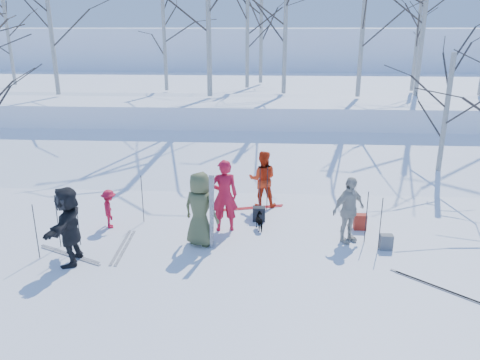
# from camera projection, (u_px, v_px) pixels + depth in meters

# --- Properties ---
(ground) EXTENTS (120.00, 120.00, 0.00)m
(ground) POSITION_uv_depth(u_px,v_px,m) (236.00, 251.00, 11.23)
(ground) COLOR white
(ground) RESTS_ON ground
(snow_ramp) EXTENTS (70.00, 9.49, 4.12)m
(snow_ramp) POSITION_uv_depth(u_px,v_px,m) (249.00, 164.00, 17.82)
(snow_ramp) COLOR white
(snow_ramp) RESTS_ON ground
(snow_plateau) EXTENTS (70.00, 18.00, 2.20)m
(snow_plateau) POSITION_uv_depth(u_px,v_px,m) (257.00, 102.00, 27.04)
(snow_plateau) COLOR white
(snow_plateau) RESTS_ON ground
(far_hill) EXTENTS (90.00, 30.00, 6.00)m
(far_hill) POSITION_uv_depth(u_px,v_px,m) (263.00, 60.00, 46.64)
(far_hill) COLOR white
(far_hill) RESTS_ON ground
(skier_olive_center) EXTENTS (1.07, 0.91, 1.85)m
(skier_olive_center) POSITION_uv_depth(u_px,v_px,m) (200.00, 209.00, 11.30)
(skier_olive_center) COLOR #4D5432
(skier_olive_center) RESTS_ON ground
(skier_red_north) EXTENTS (0.78, 0.59, 1.93)m
(skier_red_north) POSITION_uv_depth(u_px,v_px,m) (224.00, 196.00, 12.09)
(skier_red_north) COLOR red
(skier_red_north) RESTS_ON ground
(skier_redor_behind) EXTENTS (0.83, 0.65, 1.70)m
(skier_redor_behind) POSITION_uv_depth(u_px,v_px,m) (263.00, 179.00, 13.77)
(skier_redor_behind) COLOR red
(skier_redor_behind) RESTS_ON ground
(skier_red_seated) EXTENTS (0.61, 0.77, 1.05)m
(skier_red_seated) POSITION_uv_depth(u_px,v_px,m) (109.00, 209.00, 12.39)
(skier_red_seated) COLOR red
(skier_red_seated) RESTS_ON ground
(skier_cream_east) EXTENTS (1.04, 0.90, 1.68)m
(skier_cream_east) POSITION_uv_depth(u_px,v_px,m) (349.00, 210.00, 11.48)
(skier_cream_east) COLOR beige
(skier_cream_east) RESTS_ON ground
(skier_grey_west) EXTENTS (0.65, 1.72, 1.82)m
(skier_grey_west) POSITION_uv_depth(u_px,v_px,m) (69.00, 225.00, 10.41)
(skier_grey_west) COLOR black
(skier_grey_west) RESTS_ON ground
(dog) EXTENTS (0.41, 0.58, 0.45)m
(dog) POSITION_uv_depth(u_px,v_px,m) (261.00, 222.00, 12.35)
(dog) COLOR black
(dog) RESTS_ON ground
(upright_ski_left) EXTENTS (0.10, 0.16, 1.90)m
(upright_ski_left) POSITION_uv_depth(u_px,v_px,m) (211.00, 213.00, 11.02)
(upright_ski_left) COLOR silver
(upright_ski_left) RESTS_ON ground
(upright_ski_right) EXTENTS (0.15, 0.23, 1.89)m
(upright_ski_right) POSITION_uv_depth(u_px,v_px,m) (212.00, 212.00, 11.05)
(upright_ski_right) COLOR silver
(upright_ski_right) RESTS_ON ground
(ski_pair_a) EXTENTS (1.67, 2.05, 0.02)m
(ski_pair_a) POSITION_uv_depth(u_px,v_px,m) (70.00, 255.00, 11.01)
(ski_pair_a) COLOR silver
(ski_pair_a) RESTS_ON ground
(ski_pair_b) EXTENTS (1.16, 2.00, 0.02)m
(ski_pair_b) POSITION_uv_depth(u_px,v_px,m) (252.00, 208.00, 13.86)
(ski_pair_b) COLOR red
(ski_pair_b) RESTS_ON ground
(ski_pair_c) EXTENTS (0.39, 1.92, 0.02)m
(ski_pair_c) POSITION_uv_depth(u_px,v_px,m) (123.00, 247.00, 11.39)
(ski_pair_c) COLOR silver
(ski_pair_c) RESTS_ON ground
(ski_pair_d) EXTENTS (2.08, 2.10, 0.02)m
(ski_pair_d) POSITION_uv_depth(u_px,v_px,m) (436.00, 287.00, 9.66)
(ski_pair_d) COLOR silver
(ski_pair_d) RESTS_ON ground
(ski_pole_a) EXTENTS (0.02, 0.02, 1.34)m
(ski_pole_a) POSITION_uv_depth(u_px,v_px,m) (380.00, 224.00, 11.06)
(ski_pole_a) COLOR black
(ski_pole_a) RESTS_ON ground
(ski_pole_b) EXTENTS (0.02, 0.02, 1.34)m
(ski_pole_b) POSITION_uv_depth(u_px,v_px,m) (67.00, 229.00, 10.83)
(ski_pole_b) COLOR black
(ski_pole_b) RESTS_ON ground
(ski_pole_c) EXTENTS (0.02, 0.02, 1.34)m
(ski_pole_c) POSITION_uv_depth(u_px,v_px,m) (267.00, 189.00, 13.49)
(ski_pole_c) COLOR black
(ski_pole_c) RESTS_ON ground
(ski_pole_d) EXTENTS (0.02, 0.02, 1.34)m
(ski_pole_d) POSITION_uv_depth(u_px,v_px,m) (36.00, 232.00, 10.66)
(ski_pole_d) COLOR black
(ski_pole_d) RESTS_ON ground
(ski_pole_e) EXTENTS (0.02, 0.02, 1.34)m
(ski_pole_e) POSITION_uv_depth(u_px,v_px,m) (58.00, 221.00, 11.23)
(ski_pole_e) COLOR black
(ski_pole_e) RESTS_ON ground
(ski_pole_f) EXTENTS (0.02, 0.02, 1.34)m
(ski_pole_f) POSITION_uv_depth(u_px,v_px,m) (78.00, 220.00, 11.34)
(ski_pole_f) COLOR black
(ski_pole_f) RESTS_ON ground
(ski_pole_g) EXTENTS (0.02, 0.02, 1.34)m
(ski_pole_g) POSITION_uv_depth(u_px,v_px,m) (260.00, 190.00, 13.36)
(ski_pole_g) COLOR black
(ski_pole_g) RESTS_ON ground
(ski_pole_h) EXTENTS (0.02, 0.02, 1.34)m
(ski_pole_h) POSITION_uv_depth(u_px,v_px,m) (142.00, 199.00, 12.69)
(ski_pole_h) COLOR black
(ski_pole_h) RESTS_ON ground
(ski_pole_i) EXTENTS (0.02, 0.02, 1.34)m
(ski_pole_i) POSITION_uv_depth(u_px,v_px,m) (366.00, 217.00, 11.47)
(ski_pole_i) COLOR black
(ski_pole_i) RESTS_ON ground
(backpack_red) EXTENTS (0.32, 0.22, 0.42)m
(backpack_red) POSITION_uv_depth(u_px,v_px,m) (360.00, 222.00, 12.37)
(backpack_red) COLOR #A22618
(backpack_red) RESTS_ON ground
(backpack_grey) EXTENTS (0.30, 0.20, 0.38)m
(backpack_grey) POSITION_uv_depth(u_px,v_px,m) (386.00, 242.00, 11.25)
(backpack_grey) COLOR #585A5F
(backpack_grey) RESTS_ON ground
(backpack_dark) EXTENTS (0.34, 0.24, 0.40)m
(backpack_dark) POSITION_uv_depth(u_px,v_px,m) (259.00, 214.00, 12.91)
(backpack_dark) COLOR black
(backpack_dark) RESTS_ON ground
(birch_plateau_a) EXTENTS (4.77, 4.77, 5.96)m
(birch_plateau_a) POSITION_uv_depth(u_px,v_px,m) (363.00, 25.00, 19.66)
(birch_plateau_a) COLOR silver
(birch_plateau_a) RESTS_ON snow_plateau
(birch_plateau_c) EXTENTS (3.67, 3.67, 4.39)m
(birch_plateau_c) POSITION_uv_depth(u_px,v_px,m) (9.00, 42.00, 24.03)
(birch_plateau_c) COLOR silver
(birch_plateau_c) RESTS_ON snow_plateau
(birch_plateau_d) EXTENTS (4.75, 4.75, 5.92)m
(birch_plateau_d) POSITION_uv_depth(u_px,v_px,m) (50.00, 26.00, 20.26)
(birch_plateau_d) COLOR silver
(birch_plateau_d) RESTS_ON snow_plateau
(birch_plateau_e) EXTENTS (5.01, 5.01, 6.31)m
(birch_plateau_e) POSITION_uv_depth(u_px,v_px,m) (286.00, 21.00, 20.57)
(birch_plateau_e) COLOR silver
(birch_plateau_e) RESTS_ON snow_plateau
(birch_plateau_f) EXTENTS (4.39, 4.39, 5.41)m
(birch_plateau_f) POSITION_uv_depth(u_px,v_px,m) (247.00, 31.00, 22.81)
(birch_plateau_f) COLOR silver
(birch_plateau_f) RESTS_ON snow_plateau
(birch_plateau_g) EXTENTS (5.10, 5.10, 6.43)m
(birch_plateau_g) POSITION_uv_depth(u_px,v_px,m) (424.00, 19.00, 19.88)
(birch_plateau_g) COLOR silver
(birch_plateau_g) RESTS_ON snow_plateau
(birch_plateau_h) EXTENTS (3.71, 3.71, 4.45)m
(birch_plateau_h) POSITION_uv_depth(u_px,v_px,m) (164.00, 42.00, 21.95)
(birch_plateau_h) COLOR silver
(birch_plateau_h) RESTS_ON snow_plateau
(birch_plateau_i) EXTENTS (3.68, 3.68, 4.40)m
(birch_plateau_i) POSITION_uv_depth(u_px,v_px,m) (417.00, 43.00, 21.75)
(birch_plateau_i) COLOR silver
(birch_plateau_i) RESTS_ON snow_plateau
(birch_plateau_k) EXTENTS (6.00, 6.00, 7.71)m
(birch_plateau_k) POSITION_uv_depth(u_px,v_px,m) (208.00, 3.00, 19.52)
(birch_plateau_k) COLOR silver
(birch_plateau_k) RESTS_ON snow_plateau
(birch_plateau_l) EXTENTS (4.77, 4.77, 5.95)m
(birch_plateau_l) POSITION_uv_depth(u_px,v_px,m) (261.00, 26.00, 24.73)
(birch_plateau_l) COLOR silver
(birch_plateau_l) RESTS_ON snow_plateau
(birch_edge_e) EXTENTS (3.64, 3.64, 4.35)m
(birch_edge_e) POSITION_uv_depth(u_px,v_px,m) (445.00, 120.00, 15.47)
(birch_edge_e) COLOR silver
(birch_edge_e) RESTS_ON ground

